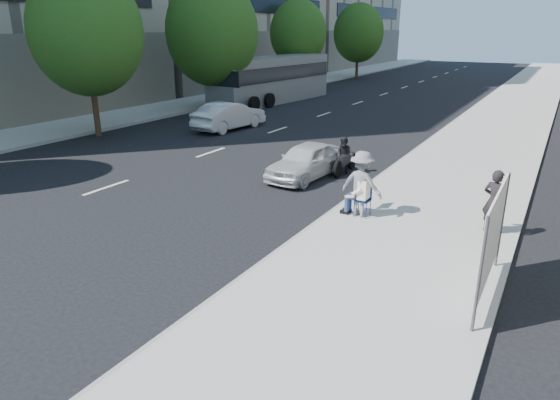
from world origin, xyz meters
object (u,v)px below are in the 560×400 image
Objects in this scene: seated_protester at (360,191)px; pedestrian_woman at (494,201)px; white_sedan_near at (306,161)px; protest_banner at (492,238)px; bus at (272,80)px; motorcycle at (344,157)px; white_sedan_mid at (229,116)px; jogger at (362,184)px.

pedestrian_woman is at bearing 8.58° from seated_protester.
protest_banner is at bearing -35.47° from white_sedan_near.
seated_protester is 24.62m from bus.
white_sedan_near is at bearing 139.53° from protest_banner.
bus is at bearing -28.44° from pedestrian_woman.
protest_banner is 0.25× the size of bus.
protest_banner is at bearing -38.03° from seated_protester.
white_sedan_mid is at bearing 149.35° from motorcycle.
pedestrian_woman is 6.93m from motorcycle.
pedestrian_woman is (3.51, 0.53, 0.13)m from seated_protester.
bus is (-3.39, 10.40, 0.89)m from white_sedan_mid.
pedestrian_woman is 7.27m from white_sedan_near.
motorcycle is at bearing 55.94° from white_sedan_near.
bus is (-18.10, 19.28, 0.63)m from pedestrian_woman.
motorcycle is at bearing -55.88° from jogger.
white_sedan_mid is (-7.91, 6.33, 0.10)m from white_sedan_near.
motorcycle is (-2.28, 4.33, -0.24)m from seated_protester.
pedestrian_woman is 26.45m from bus.
seated_protester is 14.63m from white_sedan_mid.
white_sedan_near is at bearing 147.74° from white_sedan_mid.
protest_banner is 0.80× the size of white_sedan_near.
motorcycle is (-5.79, 3.80, -0.37)m from pedestrian_woman.
jogger is at bearing 27.33° from pedestrian_woman.
bus is (-14.63, 19.83, 0.54)m from jogger.
jogger is 0.93× the size of motorcycle.
jogger is at bearing -62.85° from motorcycle.
seated_protester reaches higher than white_sedan_near.
pedestrian_woman is at bearing 155.28° from white_sedan_mid.
jogger is 4.95m from motorcycle.
bus reaches higher than jogger.
seated_protester is 4.97m from protest_banner.
protest_banner reaches higher than white_sedan_mid.
bus reaches higher than pedestrian_woman.
jogger is 24.65m from bus.
white_sedan_mid is at bearing -12.76° from pedestrian_woman.
jogger is at bearing 141.80° from protest_banner.
pedestrian_woman is at bearing -15.58° from white_sedan_near.
white_sedan_near is 0.31× the size of bus.
bus is at bearing 127.52° from motorcycle.
bus is at bearing 129.04° from white_sedan_near.
protest_banner is at bearing 146.87° from white_sedan_mid.
protest_banner is at bearing -46.10° from bus.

